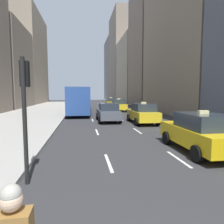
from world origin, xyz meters
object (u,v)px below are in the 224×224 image
at_px(taxi_fourth, 200,132).
at_px(taxi_third, 110,103).
at_px(taxi_lead, 143,113).
at_px(taxi_second, 118,105).
at_px(city_bus, 79,100).
at_px(sedan_silver_behind, 108,112).
at_px(traffic_light_pole, 25,100).

bearing_deg(taxi_fourth, taxi_third, 90.00).
distance_m(taxi_lead, taxi_second, 11.81).
bearing_deg(taxi_fourth, taxi_lead, 90.00).
height_order(taxi_second, city_bus, city_bus).
xyz_separation_m(taxi_second, city_bus, (-5.61, -2.53, 0.91)).
relative_size(taxi_lead, city_bus, 0.38).
relative_size(taxi_lead, taxi_fourth, 1.00).
bearing_deg(sedan_silver_behind, taxi_lead, -30.26).
bearing_deg(taxi_second, taxi_third, 90.00).
bearing_deg(traffic_light_pole, taxi_fourth, 17.67).
relative_size(taxi_third, traffic_light_pole, 1.22).
xyz_separation_m(taxi_second, taxi_fourth, (0.00, -20.33, 0.00)).
distance_m(taxi_second, taxi_third, 8.21).
bearing_deg(taxi_second, taxi_fourth, -90.00).
distance_m(taxi_lead, taxi_fourth, 8.52).
height_order(taxi_fourth, sedan_silver_behind, taxi_fourth).
height_order(taxi_third, taxi_fourth, same).
distance_m(taxi_second, traffic_light_pole, 23.52).
bearing_deg(taxi_fourth, traffic_light_pole, -162.33).
xyz_separation_m(city_bus, traffic_light_pole, (-1.14, -19.95, 0.62)).
height_order(taxi_third, city_bus, city_bus).
bearing_deg(taxi_lead, city_bus, 121.17).
xyz_separation_m(taxi_third, sedan_silver_behind, (-2.80, -18.39, -0.01)).
distance_m(sedan_silver_behind, traffic_light_pole, 13.02).
bearing_deg(taxi_second, taxi_lead, -90.00).
xyz_separation_m(taxi_lead, taxi_third, (0.00, 20.02, 0.00)).
distance_m(taxi_fourth, traffic_light_pole, 7.25).
relative_size(taxi_lead, sedan_silver_behind, 0.97).
xyz_separation_m(taxi_second, traffic_light_pole, (-6.75, -22.48, 1.53)).
xyz_separation_m(taxi_lead, taxi_second, (0.00, 11.81, 0.00)).
bearing_deg(taxi_lead, taxi_third, 90.00).
bearing_deg(taxi_third, taxi_fourth, -90.00).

